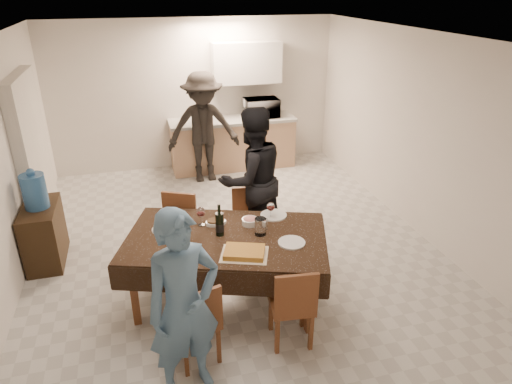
# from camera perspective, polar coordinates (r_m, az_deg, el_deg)

# --- Properties ---
(floor) EXTENTS (5.00, 6.00, 0.02)m
(floor) POSITION_cam_1_polar(r_m,az_deg,el_deg) (6.03, -2.81, -6.46)
(floor) COLOR #BBBBB6
(floor) RESTS_ON ground
(ceiling) EXTENTS (5.00, 6.00, 0.02)m
(ceiling) POSITION_cam_1_polar(r_m,az_deg,el_deg) (5.18, -3.44, 18.93)
(ceiling) COLOR white
(ceiling) RESTS_ON wall_back
(wall_back) EXTENTS (5.00, 0.02, 2.60)m
(wall_back) POSITION_cam_1_polar(r_m,az_deg,el_deg) (8.32, -7.64, 11.91)
(wall_back) COLOR silver
(wall_back) RESTS_ON floor
(wall_front) EXTENTS (5.00, 0.02, 2.60)m
(wall_front) POSITION_cam_1_polar(r_m,az_deg,el_deg) (2.94, 9.98, -14.03)
(wall_front) COLOR silver
(wall_front) RESTS_ON floor
(wall_left) EXTENTS (0.02, 6.00, 2.60)m
(wall_left) POSITION_cam_1_polar(r_m,az_deg,el_deg) (5.55, -29.19, 2.33)
(wall_left) COLOR silver
(wall_left) RESTS_ON floor
(wall_right) EXTENTS (0.02, 6.00, 2.60)m
(wall_right) POSITION_cam_1_polar(r_m,az_deg,el_deg) (6.44, 19.33, 6.93)
(wall_right) COLOR silver
(wall_right) RESTS_ON floor
(stub_partition) EXTENTS (0.15, 1.40, 2.10)m
(stub_partition) POSITION_cam_1_polar(r_m,az_deg,el_deg) (6.72, -26.07, 4.21)
(stub_partition) COLOR silver
(stub_partition) RESTS_ON floor
(kitchen_base_cabinet) EXTENTS (2.20, 0.60, 0.86)m
(kitchen_base_cabinet) POSITION_cam_1_polar(r_m,az_deg,el_deg) (8.35, -2.90, 5.94)
(kitchen_base_cabinet) COLOR tan
(kitchen_base_cabinet) RESTS_ON floor
(kitchen_worktop) EXTENTS (2.24, 0.64, 0.05)m
(kitchen_worktop) POSITION_cam_1_polar(r_m,az_deg,el_deg) (8.22, -2.96, 8.94)
(kitchen_worktop) COLOR #A5A6A1
(kitchen_worktop) RESTS_ON kitchen_base_cabinet
(upper_cabinet) EXTENTS (1.20, 0.34, 0.70)m
(upper_cabinet) POSITION_cam_1_polar(r_m,az_deg,el_deg) (8.21, -1.21, 15.85)
(upper_cabinet) COLOR silver
(upper_cabinet) RESTS_ON wall_back
(dining_table) EXTENTS (2.28, 1.76, 0.78)m
(dining_table) POSITION_cam_1_polar(r_m,az_deg,el_deg) (4.66, -3.78, -5.94)
(dining_table) COLOR black
(dining_table) RESTS_ON floor
(chair_near_left) EXTENTS (0.47, 0.47, 0.46)m
(chair_near_left) POSITION_cam_1_polar(r_m,az_deg,el_deg) (4.07, -7.64, -15.37)
(chair_near_left) COLOR brown
(chair_near_left) RESTS_ON floor
(chair_near_right) EXTENTS (0.43, 0.43, 0.46)m
(chair_near_right) POSITION_cam_1_polar(r_m,az_deg,el_deg) (4.23, 4.83, -13.28)
(chair_near_right) COLOR brown
(chair_near_right) RESTS_ON floor
(chair_far_left) EXTENTS (0.55, 0.57, 0.49)m
(chair_far_left) POSITION_cam_1_polar(r_m,az_deg,el_deg) (5.28, -10.01, -4.78)
(chair_far_left) COLOR brown
(chair_far_left) RESTS_ON floor
(chair_far_right) EXTENTS (0.44, 0.44, 0.47)m
(chair_far_right) POSITION_cam_1_polar(r_m,az_deg,el_deg) (5.42, -0.50, -3.77)
(chair_far_right) COLOR brown
(chair_far_right) RESTS_ON floor
(console) EXTENTS (0.39, 0.79, 0.73)m
(console) POSITION_cam_1_polar(r_m,az_deg,el_deg) (6.07, -24.96, -4.82)
(console) COLOR black
(console) RESTS_ON floor
(water_jug) EXTENTS (0.27, 0.27, 0.41)m
(water_jug) POSITION_cam_1_polar(r_m,az_deg,el_deg) (5.83, -25.95, 0.08)
(water_jug) COLOR teal
(water_jug) RESTS_ON console
(wine_bottle) EXTENTS (0.09, 0.09, 0.34)m
(wine_bottle) POSITION_cam_1_polar(r_m,az_deg,el_deg) (4.60, -4.59, -3.49)
(wine_bottle) COLOR black
(wine_bottle) RESTS_ON dining_table
(water_pitcher) EXTENTS (0.12, 0.12, 0.18)m
(water_pitcher) POSITION_cam_1_polar(r_m,az_deg,el_deg) (4.63, 0.56, -4.34)
(water_pitcher) COLOR white
(water_pitcher) RESTS_ON dining_table
(savoury_tart) EXTENTS (0.53, 0.46, 0.06)m
(savoury_tart) POSITION_cam_1_polar(r_m,az_deg,el_deg) (4.33, -1.46, -7.54)
(savoury_tart) COLOR gold
(savoury_tart) RESTS_ON dining_table
(salad_bowl) EXTENTS (0.17, 0.17, 0.07)m
(salad_bowl) POSITION_cam_1_polar(r_m,az_deg,el_deg) (4.84, -0.76, -3.71)
(salad_bowl) COLOR silver
(salad_bowl) RESTS_ON dining_table
(mushroom_dish) EXTENTS (0.20, 0.20, 0.03)m
(mushroom_dish) POSITION_cam_1_polar(r_m,az_deg,el_deg) (4.87, -5.05, -3.84)
(mushroom_dish) COLOR silver
(mushroom_dish) RESTS_ON dining_table
(wine_glass_a) EXTENTS (0.08, 0.08, 0.18)m
(wine_glass_a) POSITION_cam_1_polar(r_m,az_deg,el_deg) (4.33, -10.34, -7.05)
(wine_glass_a) COLOR white
(wine_glass_a) RESTS_ON dining_table
(wine_glass_b) EXTENTS (0.09, 0.09, 0.19)m
(wine_glass_b) POSITION_cam_1_polar(r_m,az_deg,el_deg) (4.93, 1.85, -2.33)
(wine_glass_b) COLOR white
(wine_glass_b) RESTS_ON dining_table
(wine_glass_c) EXTENTS (0.09, 0.09, 0.21)m
(wine_glass_c) POSITION_cam_1_polar(r_m,az_deg,el_deg) (4.83, -6.89, -3.04)
(wine_glass_c) COLOR white
(wine_glass_c) RESTS_ON dining_table
(plate_near_left) EXTENTS (0.23, 0.23, 0.01)m
(plate_near_left) POSITION_cam_1_polar(r_m,az_deg,el_deg) (4.33, -10.85, -8.39)
(plate_near_left) COLOR silver
(plate_near_left) RESTS_ON dining_table
(plate_near_right) EXTENTS (0.27, 0.27, 0.02)m
(plate_near_right) POSITION_cam_1_polar(r_m,az_deg,el_deg) (4.53, 4.48, -6.31)
(plate_near_right) COLOR silver
(plate_near_right) RESTS_ON dining_table
(plate_far_left) EXTENTS (0.24, 0.24, 0.01)m
(plate_far_left) POSITION_cam_1_polar(r_m,az_deg,el_deg) (4.84, -11.52, -4.60)
(plate_far_left) COLOR silver
(plate_far_left) RESTS_ON dining_table
(plate_far_right) EXTENTS (0.29, 0.29, 0.02)m
(plate_far_right) POSITION_cam_1_polar(r_m,az_deg,el_deg) (5.03, 2.21, -2.91)
(plate_far_right) COLOR silver
(plate_far_right) RESTS_ON dining_table
(microwave) EXTENTS (0.60, 0.41, 0.33)m
(microwave) POSITION_cam_1_polar(r_m,az_deg,el_deg) (8.29, 0.67, 10.49)
(microwave) COLOR silver
(microwave) RESTS_ON kitchen_worktop
(person_near) EXTENTS (0.70, 0.55, 1.66)m
(person_near) POSITION_cam_1_polar(r_m,az_deg,el_deg) (3.70, -8.99, -13.97)
(person_near) COLOR #567C9F
(person_near) RESTS_ON floor
(person_far) EXTENTS (1.05, 0.92, 1.82)m
(person_far) POSITION_cam_1_polar(r_m,az_deg,el_deg) (5.61, -0.53, 1.55)
(person_far) COLOR black
(person_far) RESTS_ON floor
(person_kitchen) EXTENTS (1.19, 0.69, 1.85)m
(person_kitchen) POSITION_cam_1_polar(r_m,az_deg,el_deg) (7.68, -6.60, 7.96)
(person_kitchen) COLOR black
(person_kitchen) RESTS_ON floor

